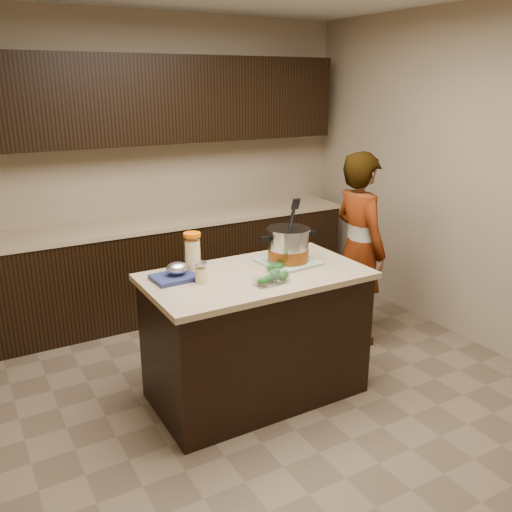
{
  "coord_description": "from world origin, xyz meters",
  "views": [
    {
      "loc": [
        -1.67,
        -2.9,
        2.1
      ],
      "look_at": [
        0.0,
        0.0,
        1.02
      ],
      "focal_mm": 38.0,
      "sensor_mm": 36.0,
      "label": 1
    }
  ],
  "objects_px": {
    "island": "(256,335)",
    "lemonade_pitcher": "(193,255)",
    "person": "(359,249)",
    "stock_pot": "(288,247)"
  },
  "relations": [
    {
      "from": "island",
      "to": "lemonade_pitcher",
      "type": "height_order",
      "value": "lemonade_pitcher"
    },
    {
      "from": "island",
      "to": "person",
      "type": "distance_m",
      "value": 1.27
    },
    {
      "from": "stock_pot",
      "to": "lemonade_pitcher",
      "type": "distance_m",
      "value": 0.67
    },
    {
      "from": "island",
      "to": "person",
      "type": "bearing_deg",
      "value": 16.56
    },
    {
      "from": "lemonade_pitcher",
      "to": "island",
      "type": "bearing_deg",
      "value": -30.17
    },
    {
      "from": "island",
      "to": "person",
      "type": "xyz_separation_m",
      "value": [
        1.18,
        0.35,
        0.34
      ]
    },
    {
      "from": "island",
      "to": "lemonade_pitcher",
      "type": "relative_size",
      "value": 5.38
    },
    {
      "from": "lemonade_pitcher",
      "to": "stock_pot",
      "type": "bearing_deg",
      "value": -11.97
    },
    {
      "from": "island",
      "to": "person",
      "type": "height_order",
      "value": "person"
    },
    {
      "from": "stock_pot",
      "to": "person",
      "type": "relative_size",
      "value": 0.27
    }
  ]
}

